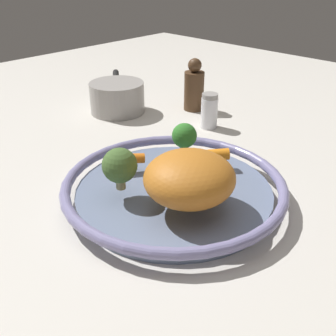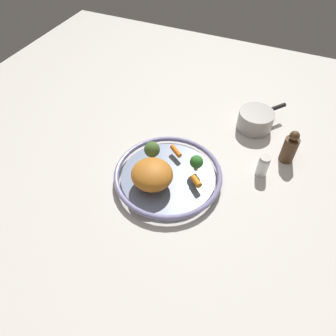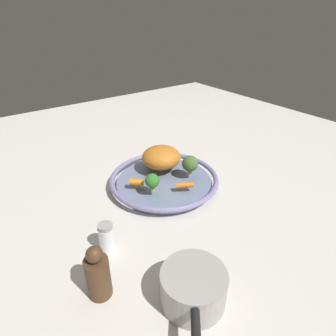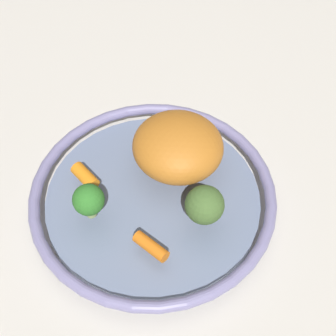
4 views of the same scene
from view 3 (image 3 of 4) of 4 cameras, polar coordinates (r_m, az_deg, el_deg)
The scene contains 10 objects.
ground_plane at distance 0.94m, azimuth -0.78°, elevation -3.55°, with size 2.11×2.11×0.00m, color beige.
serving_bowl at distance 0.93m, azimuth -0.79°, elevation -2.52°, with size 0.35×0.35×0.04m.
roast_chicken_piece at distance 0.96m, azimuth -1.36°, elevation 2.19°, with size 0.13×0.13×0.07m, color #C17023.
baby_carrot_center at distance 0.87m, azimuth -6.28°, elevation -2.84°, with size 0.02×0.02×0.04m, color orange.
baby_carrot_left at distance 0.86m, azimuth 3.42°, elevation -3.47°, with size 0.02×0.02×0.05m, color orange.
broccoli_floret_edge at distance 0.91m, azimuth 4.46°, elevation 0.85°, with size 0.05×0.05×0.07m.
broccoli_floret_small at distance 0.83m, azimuth -3.21°, elevation -2.63°, with size 0.04×0.04×0.06m.
salt_shaker at distance 0.71m, azimuth -12.24°, elevation -13.53°, with size 0.04×0.04×0.08m.
pepper_mill at distance 0.61m, azimuth -13.95°, elevation -20.07°, with size 0.05×0.05×0.13m.
saucepan at distance 0.60m, azimuth 5.10°, elevation -22.85°, with size 0.18×0.16×0.07m.
Camera 3 is at (-0.64, 0.45, 0.52)m, focal length 30.30 mm.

